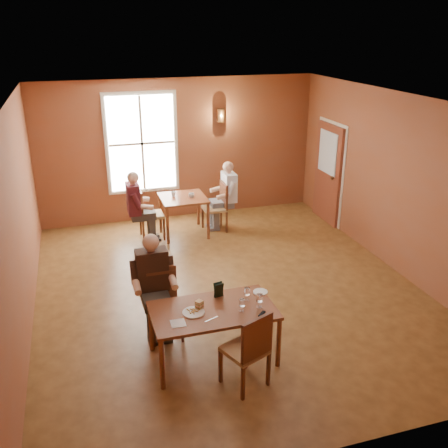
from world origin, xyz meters
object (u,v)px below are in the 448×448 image
object	(u,v)px
main_table	(213,334)
second_table	(184,216)
diner_white	(216,199)
chair_diner_main	(164,306)
chair_diner_maroon	(151,214)
diner_main	(164,293)
chair_empty	(245,348)
chair_diner_white	(214,207)
diner_maroon	(149,205)

from	to	relation	value
main_table	second_table	world-z (taller)	second_table
diner_white	chair_diner_main	bearing A→B (deg)	153.66
main_table	chair_diner_main	xyz separation A→B (m)	(-0.50, 0.65, 0.13)
main_table	chair_diner_maroon	xyz separation A→B (m)	(-0.11, 4.13, 0.15)
diner_main	chair_empty	bearing A→B (deg)	120.74
chair_diner_white	diner_white	bearing A→B (deg)	-90.00
main_table	chair_diner_main	world-z (taller)	chair_diner_main
second_table	diner_white	distance (m)	0.74
main_table	diner_main	size ratio (longest dim) A/B	1.11
chair_empty	diner_white	distance (m)	4.82
main_table	chair_diner_maroon	bearing A→B (deg)	91.52
chair_empty	diner_main	bearing A→B (deg)	98.07
chair_diner_maroon	diner_white	bearing A→B (deg)	90.00
diner_main	chair_diner_white	bearing A→B (deg)	-115.74
chair_empty	chair_diner_white	xyz separation A→B (m)	(0.97, 4.71, 0.00)
chair_diner_main	second_table	distance (m)	3.63
chair_diner_main	diner_white	bearing A→B (deg)	-116.34
diner_main	chair_diner_white	distance (m)	3.90
chair_empty	diner_maroon	world-z (taller)	diner_maroon
main_table	chair_diner_maroon	distance (m)	4.13
chair_diner_white	diner_white	size ratio (longest dim) A/B	0.74
diner_main	chair_empty	distance (m)	1.42
diner_white	second_table	bearing A→B (deg)	90.00
diner_main	chair_diner_maroon	bearing A→B (deg)	-96.36
main_table	chair_empty	world-z (taller)	chair_empty
second_table	diner_white	world-z (taller)	diner_white
main_table	diner_main	bearing A→B (deg)	128.88
main_table	diner_maroon	bearing A→B (deg)	91.93
chair_empty	second_table	size ratio (longest dim) A/B	1.12
chair_empty	diner_maroon	size ratio (longest dim) A/B	0.73
chair_empty	diner_white	size ratio (longest dim) A/B	0.73
diner_main	chair_diner_maroon	distance (m)	3.53
main_table	chair_empty	size ratio (longest dim) A/B	1.53
main_table	diner_white	world-z (taller)	diner_white
diner_white	chair_diner_maroon	size ratio (longest dim) A/B	1.35
diner_main	diner_maroon	size ratio (longest dim) A/B	1.01
chair_diner_maroon	diner_maroon	bearing A→B (deg)	-90.00
main_table	second_table	bearing A→B (deg)	82.53
chair_empty	chair_diner_maroon	bearing A→B (deg)	71.29
chair_diner_main	second_table	world-z (taller)	chair_diner_main
diner_main	diner_white	bearing A→B (deg)	-116.14
diner_maroon	chair_diner_main	bearing A→B (deg)	-5.93
chair_diner_main	diner_maroon	size ratio (longest dim) A/B	0.71
chair_empty	chair_diner_white	world-z (taller)	chair_diner_white
chair_diner_white	diner_white	world-z (taller)	diner_white
main_table	diner_main	xyz separation A→B (m)	(-0.50, 0.62, 0.33)
chair_diner_white	second_table	bearing A→B (deg)	90.00
diner_main	diner_maroon	distance (m)	3.52
chair_empty	diner_maroon	xyz separation A→B (m)	(-0.36, 4.71, 0.18)
chair_diner_main	diner_white	world-z (taller)	diner_white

